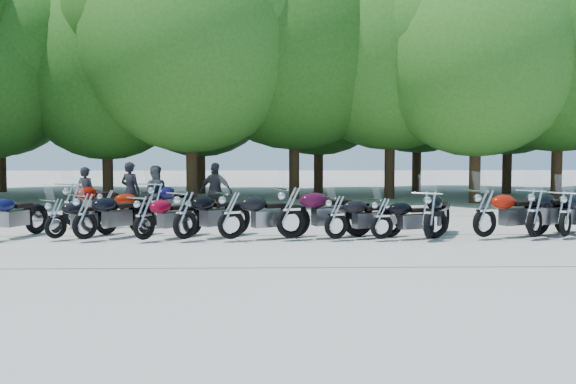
{
  "coord_description": "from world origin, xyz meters",
  "views": [
    {
      "loc": [
        -0.4,
        -15.37,
        2.28
      ],
      "look_at": [
        0.0,
        1.5,
        1.1
      ],
      "focal_mm": 42.0,
      "sensor_mm": 36.0,
      "label": 1
    }
  ],
  "objects_px": {
    "motorcycle_11": "(535,211)",
    "rider_0": "(86,194)",
    "motorcycle_7": "(336,215)",
    "motorcycle_12": "(566,212)",
    "motorcycle_5": "(231,214)",
    "motorcycle_1": "(55,217)",
    "motorcycle_3": "(144,216)",
    "motorcycle_13": "(72,203)",
    "rider_3": "(130,191)",
    "motorcycle_14": "(107,207)",
    "motorcycle_15": "(156,202)",
    "motorcycle_6": "(291,210)",
    "motorcycle_9": "(429,213)",
    "motorcycle_2": "(85,215)",
    "motorcycle_8": "(382,217)",
    "rider_1": "(154,194)",
    "rider_2": "(216,192)",
    "motorcycle_10": "(485,211)",
    "motorcycle_4": "(185,213)"
  },
  "relations": [
    {
      "from": "motorcycle_13",
      "to": "rider_2",
      "type": "height_order",
      "value": "rider_2"
    },
    {
      "from": "motorcycle_15",
      "to": "rider_3",
      "type": "bearing_deg",
      "value": -38.17
    },
    {
      "from": "motorcycle_14",
      "to": "motorcycle_15",
      "type": "distance_m",
      "value": 1.3
    },
    {
      "from": "motorcycle_3",
      "to": "motorcycle_14",
      "type": "distance_m",
      "value": 3.11
    },
    {
      "from": "motorcycle_9",
      "to": "motorcycle_13",
      "type": "xyz_separation_m",
      "value": [
        -9.21,
        2.77,
        0.03
      ]
    },
    {
      "from": "motorcycle_3",
      "to": "motorcycle_9",
      "type": "bearing_deg",
      "value": -141.57
    },
    {
      "from": "motorcycle_3",
      "to": "motorcycle_11",
      "type": "distance_m",
      "value": 9.3
    },
    {
      "from": "rider_1",
      "to": "rider_3",
      "type": "bearing_deg",
      "value": -42.15
    },
    {
      "from": "motorcycle_11",
      "to": "rider_1",
      "type": "bearing_deg",
      "value": 22.52
    },
    {
      "from": "motorcycle_13",
      "to": "motorcycle_5",
      "type": "bearing_deg",
      "value": 174.26
    },
    {
      "from": "motorcycle_6",
      "to": "motorcycle_13",
      "type": "distance_m",
      "value": 6.49
    },
    {
      "from": "motorcycle_1",
      "to": "motorcycle_10",
      "type": "relative_size",
      "value": 0.83
    },
    {
      "from": "motorcycle_14",
      "to": "motorcycle_10",
      "type": "bearing_deg",
      "value": -133.31
    },
    {
      "from": "motorcycle_2",
      "to": "motorcycle_15",
      "type": "xyz_separation_m",
      "value": [
        1.17,
        2.81,
        0.05
      ]
    },
    {
      "from": "motorcycle_4",
      "to": "rider_3",
      "type": "height_order",
      "value": "rider_3"
    },
    {
      "from": "motorcycle_5",
      "to": "rider_0",
      "type": "bearing_deg",
      "value": 21.2
    },
    {
      "from": "motorcycle_7",
      "to": "motorcycle_12",
      "type": "bearing_deg",
      "value": -112.96
    },
    {
      "from": "motorcycle_2",
      "to": "motorcycle_9",
      "type": "xyz_separation_m",
      "value": [
        8.12,
        -0.05,
        0.02
      ]
    },
    {
      "from": "motorcycle_7",
      "to": "motorcycle_12",
      "type": "height_order",
      "value": "motorcycle_12"
    },
    {
      "from": "motorcycle_11",
      "to": "rider_0",
      "type": "height_order",
      "value": "rider_0"
    },
    {
      "from": "motorcycle_13",
      "to": "rider_3",
      "type": "relative_size",
      "value": 1.4
    },
    {
      "from": "motorcycle_9",
      "to": "rider_2",
      "type": "relative_size",
      "value": 1.34
    },
    {
      "from": "motorcycle_10",
      "to": "rider_0",
      "type": "relative_size",
      "value": 1.49
    },
    {
      "from": "motorcycle_11",
      "to": "motorcycle_12",
      "type": "height_order",
      "value": "motorcycle_11"
    },
    {
      "from": "motorcycle_3",
      "to": "motorcycle_11",
      "type": "relative_size",
      "value": 0.88
    },
    {
      "from": "motorcycle_2",
      "to": "motorcycle_3",
      "type": "height_order",
      "value": "motorcycle_2"
    },
    {
      "from": "motorcycle_14",
      "to": "motorcycle_15",
      "type": "height_order",
      "value": "motorcycle_15"
    },
    {
      "from": "motorcycle_12",
      "to": "motorcycle_13",
      "type": "bearing_deg",
      "value": 28.73
    },
    {
      "from": "motorcycle_11",
      "to": "motorcycle_9",
      "type": "bearing_deg",
      "value": 47.79
    },
    {
      "from": "motorcycle_3",
      "to": "rider_1",
      "type": "xyz_separation_m",
      "value": [
        -0.46,
        4.1,
        0.22
      ]
    },
    {
      "from": "motorcycle_10",
      "to": "rider_2",
      "type": "distance_m",
      "value": 7.8
    },
    {
      "from": "rider_0",
      "to": "motorcycle_15",
      "type": "bearing_deg",
      "value": 167.36
    },
    {
      "from": "rider_1",
      "to": "rider_3",
      "type": "height_order",
      "value": "rider_3"
    },
    {
      "from": "motorcycle_5",
      "to": "motorcycle_13",
      "type": "bearing_deg",
      "value": 33.21
    },
    {
      "from": "motorcycle_7",
      "to": "motorcycle_3",
      "type": "bearing_deg",
      "value": 66.3
    },
    {
      "from": "motorcycle_5",
      "to": "rider_0",
      "type": "distance_m",
      "value": 6.31
    },
    {
      "from": "motorcycle_2",
      "to": "motorcycle_7",
      "type": "relative_size",
      "value": 1.06
    },
    {
      "from": "motorcycle_2",
      "to": "motorcycle_8",
      "type": "distance_m",
      "value": 6.99
    },
    {
      "from": "motorcycle_12",
      "to": "motorcycle_15",
      "type": "distance_m",
      "value": 10.64
    },
    {
      "from": "motorcycle_4",
      "to": "motorcycle_14",
      "type": "height_order",
      "value": "motorcycle_4"
    },
    {
      "from": "motorcycle_8",
      "to": "motorcycle_15",
      "type": "distance_m",
      "value": 6.49
    },
    {
      "from": "motorcycle_10",
      "to": "motorcycle_15",
      "type": "height_order",
      "value": "motorcycle_15"
    },
    {
      "from": "motorcycle_10",
      "to": "motorcycle_14",
      "type": "xyz_separation_m",
      "value": [
        -9.62,
        2.48,
        -0.09
      ]
    },
    {
      "from": "motorcycle_1",
      "to": "motorcycle_3",
      "type": "bearing_deg",
      "value": -148.26
    },
    {
      "from": "motorcycle_7",
      "to": "motorcycle_14",
      "type": "xyz_separation_m",
      "value": [
        -6.03,
        2.61,
        -0.01
      ]
    },
    {
      "from": "motorcycle_4",
      "to": "motorcycle_12",
      "type": "bearing_deg",
      "value": -134.98
    },
    {
      "from": "motorcycle_6",
      "to": "motorcycle_15",
      "type": "relative_size",
      "value": 1.03
    },
    {
      "from": "motorcycle_12",
      "to": "rider_0",
      "type": "xyz_separation_m",
      "value": [
        -12.65,
        4.08,
        0.16
      ]
    },
    {
      "from": "motorcycle_9",
      "to": "rider_0",
      "type": "xyz_separation_m",
      "value": [
        -9.27,
        4.35,
        0.15
      ]
    },
    {
      "from": "motorcycle_8",
      "to": "motorcycle_15",
      "type": "xyz_separation_m",
      "value": [
        -5.82,
        2.88,
        0.12
      ]
    }
  ]
}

